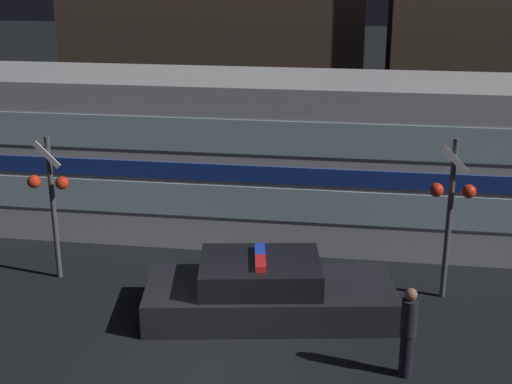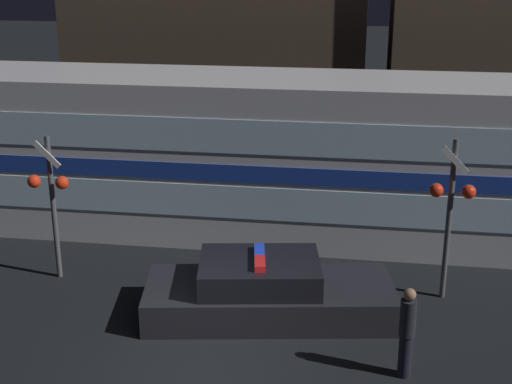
# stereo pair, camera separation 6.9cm
# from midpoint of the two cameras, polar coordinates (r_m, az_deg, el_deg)

# --- Properties ---
(ground_plane) EXTENTS (120.00, 120.00, 0.00)m
(ground_plane) POSITION_cam_midpoint_polar(r_m,az_deg,el_deg) (12.30, -4.07, -14.50)
(ground_plane) COLOR black
(train) EXTENTS (19.98, 3.12, 3.89)m
(train) POSITION_cam_midpoint_polar(r_m,az_deg,el_deg) (17.64, -0.73, 2.98)
(train) COLOR silver
(train) RESTS_ON ground_plane
(police_car) EXTENTS (5.02, 2.65, 1.27)m
(police_car) POSITION_cam_midpoint_polar(r_m,az_deg,el_deg) (13.90, 1.03, -8.04)
(police_car) COLOR black
(police_car) RESTS_ON ground_plane
(pedestrian) EXTENTS (0.27, 0.27, 1.60)m
(pedestrian) POSITION_cam_midpoint_polar(r_m,az_deg,el_deg) (12.12, 12.15, -10.88)
(pedestrian) COLOR black
(pedestrian) RESTS_ON ground_plane
(crossing_signal_near) EXTENTS (0.89, 0.33, 3.34)m
(crossing_signal_near) POSITION_cam_midpoint_polar(r_m,az_deg,el_deg) (14.43, 15.44, -0.97)
(crossing_signal_near) COLOR #4C4C51
(crossing_signal_near) RESTS_ON ground_plane
(crossing_signal_far) EXTENTS (0.89, 0.33, 3.15)m
(crossing_signal_far) POSITION_cam_midpoint_polar(r_m,az_deg,el_deg) (15.45, -15.99, -0.13)
(crossing_signal_far) COLOR #4C4C51
(crossing_signal_far) RESTS_ON ground_plane
(building_left) EXTENTS (10.23, 6.38, 9.75)m
(building_left) POSITION_cam_midpoint_polar(r_m,az_deg,el_deg) (26.75, -2.38, 14.72)
(building_left) COLOR brown
(building_left) RESTS_ON ground_plane
(building_center) EXTENTS (8.07, 5.25, 7.42)m
(building_center) POSITION_cam_midpoint_polar(r_m,az_deg,el_deg) (25.86, 19.87, 10.92)
(building_center) COLOR brown
(building_center) RESTS_ON ground_plane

